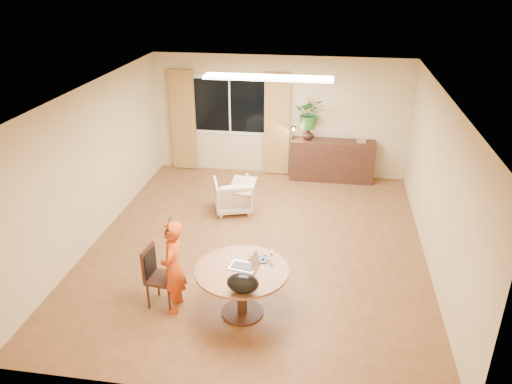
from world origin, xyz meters
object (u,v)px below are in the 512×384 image
dining_table (242,279)px  sideboard (332,160)px  dining_chair (162,277)px  armchair (233,195)px  child (173,267)px

dining_table → sideboard: 4.94m
dining_table → dining_chair: dining_chair is taller
dining_chair → sideboard: 5.26m
armchair → dining_chair: bearing=64.5°
child → dining_chair: bearing=-114.5°
armchair → sideboard: 2.57m
dining_table → child: size_ratio=0.93×
dining_table → armchair: size_ratio=1.78×
dining_table → child: (-0.92, -0.03, 0.11)m
child → armchair: size_ratio=1.91×
dining_table → armchair: (-0.73, 3.02, -0.24)m
child → armchair: child is taller
child → sideboard: (2.02, 4.85, -0.22)m
sideboard → child: bearing=-112.7°
dining_table → sideboard: sideboard is taller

